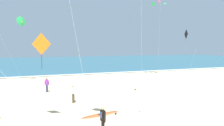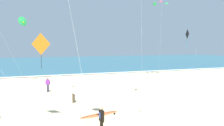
% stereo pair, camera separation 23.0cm
% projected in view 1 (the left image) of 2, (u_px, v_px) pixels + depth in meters
% --- Properties ---
extents(ocean_water, '(160.00, 60.00, 0.08)m').
position_uv_depth(ocean_water, '(62.00, 62.00, 63.16)').
color(ocean_water, '#2D6075').
rests_on(ocean_water, ground).
extents(shoreline_foam, '(160.00, 1.07, 0.01)m').
position_uv_depth(shoreline_foam, '(78.00, 74.00, 35.21)').
color(shoreline_foam, white).
rests_on(shoreline_foam, ocean_water).
extents(surfer_lead, '(2.35, 1.02, 1.71)m').
position_uv_depth(surfer_lead, '(102.00, 117.00, 11.26)').
color(surfer_lead, black).
rests_on(surfer_lead, ground).
extents(kite_diamond_charcoal_near, '(1.09, 3.09, 6.90)m').
position_uv_depth(kite_diamond_charcoal_near, '(186.00, 37.00, 22.36)').
color(kite_diamond_charcoal_near, black).
rests_on(kite_diamond_charcoal_near, ground).
extents(kite_arc_rose_far, '(2.64, 3.22, 12.21)m').
position_uv_depth(kite_arc_rose_far, '(159.00, 3.00, 32.02)').
color(kite_arc_rose_far, green).
rests_on(kite_arc_rose_far, ground).
extents(kite_delta_emerald_high, '(3.53, 2.96, 9.00)m').
position_uv_depth(kite_delta_emerald_high, '(21.00, 21.00, 26.79)').
color(kite_delta_emerald_high, green).
rests_on(kite_delta_emerald_high, ground).
extents(kite_diamond_amber_close, '(3.45, 2.44, 5.84)m').
position_uv_depth(kite_diamond_amber_close, '(40.00, 46.00, 12.59)').
color(kite_diamond_amber_close, orange).
rests_on(kite_diamond_amber_close, ground).
extents(bystander_purple_top, '(0.48, 0.28, 1.59)m').
position_uv_depth(bystander_purple_top, '(47.00, 85.00, 21.83)').
color(bystander_purple_top, '#2D334C').
rests_on(bystander_purple_top, ground).
extents(bystander_white_top, '(0.29, 0.46, 1.59)m').
position_uv_depth(bystander_white_top, '(73.00, 94.00, 17.73)').
color(bystander_white_top, '#4C3D2D').
rests_on(bystander_white_top, ground).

